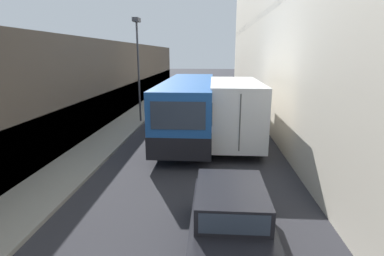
% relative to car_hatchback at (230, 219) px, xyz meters
% --- Properties ---
extents(ground_plane, '(150.00, 150.00, 0.00)m').
position_rel_car_hatchback_xyz_m(ground_plane, '(-1.36, 9.44, -0.74)').
color(ground_plane, '#2B2B30').
extents(sidewalk_left, '(2.08, 60.00, 0.13)m').
position_rel_car_hatchback_xyz_m(sidewalk_left, '(-5.93, 9.44, -0.68)').
color(sidewalk_left, gray).
rests_on(sidewalk_left, ground_plane).
extents(building_left_shopfront, '(2.40, 60.00, 5.24)m').
position_rel_car_hatchback_xyz_m(building_left_shopfront, '(-8.07, 9.44, 1.64)').
color(building_left_shopfront, '#51473D').
rests_on(building_left_shopfront, ground_plane).
extents(car_hatchback, '(1.79, 3.93, 1.49)m').
position_rel_car_hatchback_xyz_m(car_hatchback, '(0.00, 0.00, 0.00)').
color(car_hatchback, black).
rests_on(car_hatchback, ground_plane).
extents(bus, '(2.53, 10.20, 3.04)m').
position_rel_car_hatchback_xyz_m(bus, '(-1.71, 9.62, 0.87)').
color(bus, '#1E519E').
rests_on(bus, ground_plane).
extents(box_truck, '(2.34, 8.30, 3.11)m').
position_rel_car_hatchback_xyz_m(box_truck, '(0.64, 9.30, 0.94)').
color(box_truck, silver).
rests_on(box_truck, ground_plane).
extents(panel_van, '(1.97, 4.46, 1.95)m').
position_rel_car_hatchback_xyz_m(panel_van, '(-3.40, 19.42, 0.35)').
color(panel_van, '#BCBCC1').
rests_on(panel_van, ground_plane).
extents(street_lamp, '(0.36, 0.80, 6.39)m').
position_rel_car_hatchback_xyz_m(street_lamp, '(-5.13, 12.70, 3.86)').
color(street_lamp, '#38383D').
rests_on(street_lamp, sidewalk_left).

